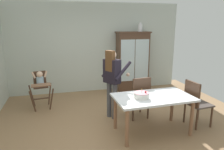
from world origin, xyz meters
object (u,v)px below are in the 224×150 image
object	(u,v)px
high_chair_with_toddler	(40,83)
birthday_cake	(142,95)
ceramic_vase	(140,28)
dining_table	(153,101)
china_cabinet	(132,61)
dining_chair_right_end	(195,100)
dining_chair_far_side	(139,95)
adult_person	(112,76)

from	to	relation	value
high_chair_with_toddler	birthday_cake	bearing A→B (deg)	-51.44
ceramic_vase	high_chair_with_toddler	xyz separation A→B (m)	(-2.94, -0.87, -1.31)
high_chair_with_toddler	dining_table	xyz separation A→B (m)	(2.17, -1.80, -0.01)
china_cabinet	birthday_cake	world-z (taller)	china_cabinet
china_cabinet	birthday_cake	distance (m)	2.82
ceramic_vase	dining_table	xyz separation A→B (m)	(-0.77, -2.67, -1.32)
birthday_cake	dining_chair_right_end	distance (m)	1.23
ceramic_vase	dining_chair_far_side	xyz separation A→B (m)	(-0.79, -2.03, -1.41)
china_cabinet	dining_table	bearing A→B (deg)	-101.42
high_chair_with_toddler	dining_chair_far_side	bearing A→B (deg)	-35.97
dining_chair_far_side	high_chair_with_toddler	bearing A→B (deg)	-33.20
ceramic_vase	dining_chair_right_end	bearing A→B (deg)	-85.92
china_cabinet	ceramic_vase	distance (m)	1.06
high_chair_with_toddler	dining_chair_right_end	distance (m)	3.59
dining_table	dining_chair_right_end	bearing A→B (deg)	1.81
adult_person	dining_chair_far_side	size ratio (longest dim) A/B	1.59
china_cabinet	adult_person	size ratio (longest dim) A/B	1.20
dining_chair_far_side	dining_chair_right_end	world-z (taller)	same
adult_person	dining_chair_right_end	distance (m)	1.79
birthday_cake	dining_chair_far_side	world-z (taller)	dining_chair_far_side
dining_chair_far_side	dining_table	bearing A→B (deg)	86.82
ceramic_vase	adult_person	distance (m)	2.49
china_cabinet	adult_person	world-z (taller)	china_cabinet
dining_table	dining_chair_right_end	world-z (taller)	dining_chair_right_end
dining_chair_far_side	birthday_cake	bearing A→B (deg)	66.10
dining_table	high_chair_with_toddler	bearing A→B (deg)	140.30
ceramic_vase	birthday_cake	world-z (taller)	ceramic_vase
dining_chair_far_side	dining_chair_right_end	distance (m)	1.15
china_cabinet	dining_chair_far_side	size ratio (longest dim) A/B	1.92
china_cabinet	dining_chair_far_side	world-z (taller)	china_cabinet
adult_person	dining_table	size ratio (longest dim) A/B	1.02
china_cabinet	dining_chair_right_end	size ratio (longest dim) A/B	1.92
adult_person	dining_table	distance (m)	1.07
dining_table	ceramic_vase	bearing A→B (deg)	74.01
ceramic_vase	dining_chair_right_end	size ratio (longest dim) A/B	0.28
adult_person	dining_chair_right_end	xyz separation A→B (m)	(1.54, -0.80, -0.41)
high_chair_with_toddler	dining_chair_right_end	size ratio (longest dim) A/B	0.99
high_chair_with_toddler	dining_chair_right_end	bearing A→B (deg)	-37.21
high_chair_with_toddler	dining_table	size ratio (longest dim) A/B	0.63
dining_table	dining_chair_far_side	distance (m)	0.65
dining_table	birthday_cake	size ratio (longest dim) A/B	5.37
china_cabinet	high_chair_with_toddler	size ratio (longest dim) A/B	1.94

